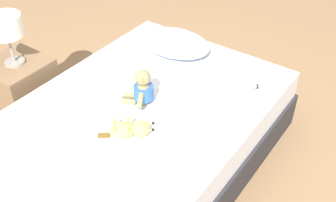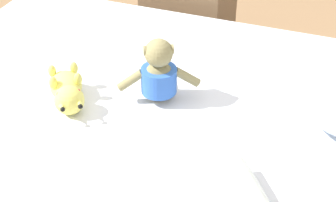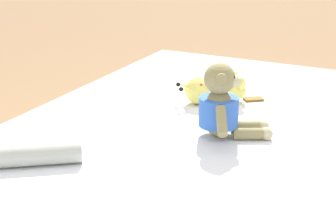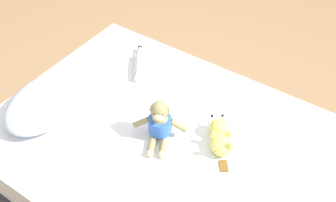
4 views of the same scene
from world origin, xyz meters
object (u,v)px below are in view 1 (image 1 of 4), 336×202
pillow (175,43)px  nightstand (23,92)px  plush_monkey (142,90)px  glass_bottle (229,87)px  plush_yellow_creature (130,129)px  bedside_lamp (5,27)px  bed (144,133)px

pillow → nightstand: size_ratio=1.14×
plush_monkey → glass_bottle: plush_monkey is taller
plush_monkey → plush_yellow_creature: (0.14, -0.28, -0.05)m
plush_yellow_creature → plush_monkey: bearing=115.9°
bedside_lamp → nightstand: bearing=-14.0°
pillow → glass_bottle: pillow is taller
bedside_lamp → bed: bearing=10.7°
bed → glass_bottle: size_ratio=6.64×
plush_monkey → bed: bearing=-53.7°
pillow → plush_yellow_creature: pillow is taller
plush_monkey → nightstand: size_ratio=0.53×
bed → plush_yellow_creature: plush_yellow_creature is taller
bed → pillow: bearing=107.4°
bed → glass_bottle: glass_bottle is taller
plush_yellow_creature → glass_bottle: 0.74m
nightstand → glass_bottle: bearing=25.1°
plush_monkey → plush_yellow_creature: plush_monkey is taller
bed → plush_monkey: 0.33m
bed → nightstand: 1.00m
pillow → plush_monkey: 0.65m
bed → plush_yellow_creature: bearing=-65.0°
plush_yellow_creature → nightstand: size_ratio=0.59×
bed → nightstand: (-0.98, -0.19, 0.02)m
pillow → bedside_lamp: 1.16m
pillow → plush_monkey: size_ratio=2.13×
plush_yellow_creature → nightstand: plush_yellow_creature is taller
pillow → glass_bottle: size_ratio=2.03×
glass_bottle → plush_monkey: bearing=-132.0°
plush_yellow_creature → bedside_lamp: (-1.10, 0.07, 0.27)m
bed → bedside_lamp: size_ratio=5.24×
pillow → nightstand: bearing=-133.3°
pillow → plush_monkey: (0.19, -0.62, 0.02)m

